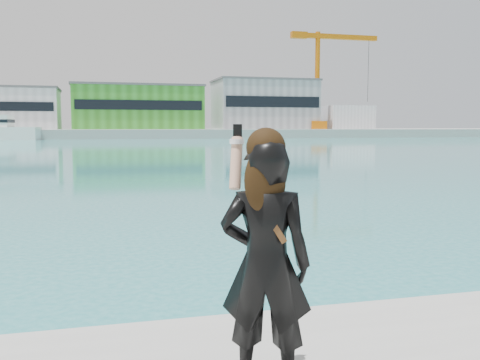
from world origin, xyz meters
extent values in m
cube|color=#9E9E99|center=(0.00, 130.00, 1.00)|extent=(320.00, 40.00, 2.00)
cube|color=silver|center=(-22.00, 128.00, 6.50)|extent=(24.00, 15.00, 9.00)
cube|color=#59595B|center=(-22.00, 128.00, 11.25)|extent=(24.48, 15.30, 0.50)
cube|color=#338822|center=(8.00, 128.00, 7.00)|extent=(30.00, 16.00, 10.00)
cube|color=black|center=(8.00, 119.90, 7.50)|extent=(28.50, 0.20, 2.20)
cube|color=#59595B|center=(8.00, 128.00, 12.25)|extent=(30.60, 16.32, 0.50)
cube|color=gray|center=(40.00, 128.00, 8.00)|extent=(25.00, 15.00, 12.00)
cube|color=black|center=(40.00, 120.40, 8.60)|extent=(23.75, 0.20, 2.64)
cube|color=#59595B|center=(40.00, 128.00, 14.25)|extent=(25.50, 15.30, 0.50)
cube|color=silver|center=(62.00, 126.00, 5.00)|extent=(12.00, 10.00, 6.00)
cube|color=orange|center=(52.00, 122.00, 3.00)|extent=(4.00, 4.00, 2.00)
cylinder|color=orange|center=(52.00, 122.00, 15.00)|extent=(1.20, 1.20, 22.00)
cube|color=orange|center=(58.00, 122.00, 25.00)|extent=(20.00, 1.20, 1.20)
cube|color=orange|center=(47.00, 122.00, 25.00)|extent=(4.00, 1.60, 1.60)
cylinder|color=black|center=(66.00, 122.00, 17.00)|extent=(0.10, 0.10, 16.00)
cylinder|color=silver|center=(22.00, 121.00, 6.00)|extent=(0.16, 0.16, 8.00)
cube|color=orange|center=(22.60, 121.00, 9.40)|extent=(1.20, 0.04, 0.80)
sphere|color=#F6F30C|center=(19.81, 56.23, 0.00)|extent=(0.50, 0.50, 0.50)
imported|color=black|center=(0.05, -0.49, 1.68)|extent=(0.75, 0.63, 1.75)
sphere|color=black|center=(0.05, -0.50, 2.49)|extent=(0.27, 0.27, 0.27)
ellipsoid|color=black|center=(0.03, -0.55, 2.27)|extent=(0.29, 0.15, 0.47)
cylinder|color=tan|center=(-0.11, -0.31, 2.38)|extent=(0.15, 0.22, 0.38)
cylinder|color=white|center=(-0.10, -0.27, 2.53)|extent=(0.11, 0.11, 0.04)
cube|color=black|center=(-0.08, -0.24, 2.59)|extent=(0.06, 0.04, 0.13)
cube|color=#4C2D14|center=(0.05, -0.58, 2.03)|extent=(0.23, 0.11, 0.36)
camera|label=1|loc=(-1.04, -3.95, 2.63)|focal=40.00mm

